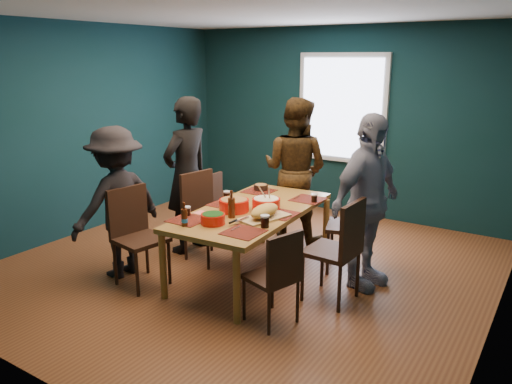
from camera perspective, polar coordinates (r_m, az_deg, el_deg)
room at (r=5.46m, az=0.46°, el=5.77°), size 5.01×5.01×2.71m
dining_table at (r=5.18m, az=-0.44°, el=-2.71°), size 1.09×2.01×0.74m
chair_left_far at (r=6.37m, az=-4.28°, el=-1.07°), size 0.38×0.38×0.83m
chair_left_mid at (r=5.71m, az=-6.02°, el=-1.96°), size 0.53×0.53×1.01m
chair_left_near at (r=5.22m, az=-13.69°, el=-4.08°), size 0.52×0.52×1.00m
chair_right_far at (r=5.45m, az=11.69°, el=-2.95°), size 0.59×0.59×1.03m
chair_right_mid at (r=4.72m, az=9.68°, el=-5.86°), size 0.48×0.48×1.01m
chair_right_near at (r=4.29m, az=2.46°, el=-9.07°), size 0.49×0.49×0.86m
person_far_left at (r=5.90m, az=-7.92°, el=1.85°), size 0.49×0.70×1.84m
person_back at (r=6.28m, az=4.49°, el=2.56°), size 0.90×0.72×1.79m
person_right at (r=5.03m, az=12.53°, el=-1.17°), size 0.65×1.10×1.76m
person_near_left at (r=5.40m, az=-15.61°, el=-1.16°), size 0.73×1.10×1.59m
bowl_salad at (r=5.08m, az=-2.52°, el=-1.46°), size 0.31×0.31×0.13m
bowl_dumpling at (r=5.13m, az=1.17°, el=-1.30°), size 0.29×0.29×0.27m
bowl_herbs at (r=4.71m, az=-4.94°, el=-3.02°), size 0.23×0.23×0.10m
cutting_board at (r=4.84m, az=0.94°, el=-2.34°), size 0.39×0.65×0.14m
small_bowl at (r=5.88m, az=0.57°, el=0.57°), size 0.17×0.17×0.07m
beer_bottle_a at (r=4.68m, az=-8.18°, el=-2.91°), size 0.06×0.06×0.23m
beer_bottle_b at (r=4.87m, az=-2.82°, el=-1.74°), size 0.07×0.07×0.27m
cola_glass_a at (r=4.98m, az=-7.86°, el=-2.13°), size 0.07×0.07×0.10m
cola_glass_b at (r=4.60m, az=1.02°, el=-3.29°), size 0.08×0.08×0.12m
cola_glass_c at (r=5.42m, az=6.67°, el=-0.66°), size 0.07×0.07×0.09m
cola_glass_d at (r=5.47m, az=-3.35°, el=-0.37°), size 0.07×0.07×0.10m
napkin_a at (r=5.03m, az=2.78°, el=-2.41°), size 0.16×0.16×0.00m
napkin_b at (r=5.07m, az=-6.31°, el=-2.37°), size 0.13×0.13×0.00m
napkin_c at (r=4.44m, az=-2.07°, el=-4.86°), size 0.13×0.13×0.00m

